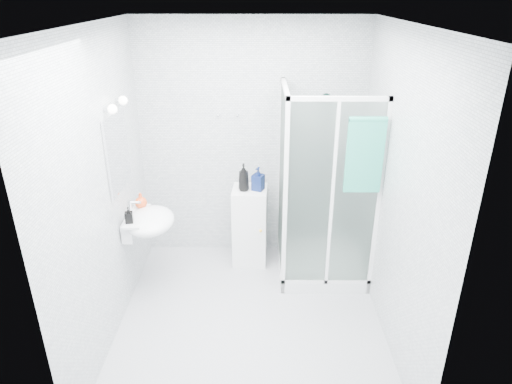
{
  "coord_description": "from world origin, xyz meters",
  "views": [
    {
      "loc": [
        0.07,
        -3.39,
        2.83
      ],
      "look_at": [
        0.05,
        0.35,
        1.15
      ],
      "focal_mm": 32.0,
      "sensor_mm": 36.0,
      "label": 1
    }
  ],
  "objects_px": {
    "wall_basin": "(148,221)",
    "hand_towel": "(365,154)",
    "soap_dispenser_orange": "(141,200)",
    "storage_cabinet": "(250,226)",
    "shampoo_bottle_a": "(244,177)",
    "shampoo_bottle_b": "(258,179)",
    "soap_dispenser_black": "(129,215)",
    "shower_enclosure": "(315,237)"
  },
  "relations": [
    {
      "from": "wall_basin",
      "to": "hand_towel",
      "type": "xyz_separation_m",
      "value": [
        1.98,
        -0.09,
        0.72
      ]
    },
    {
      "from": "wall_basin",
      "to": "soap_dispenser_orange",
      "type": "relative_size",
      "value": 3.68
    },
    {
      "from": "storage_cabinet",
      "to": "shampoo_bottle_a",
      "type": "relative_size",
      "value": 3.01
    },
    {
      "from": "shampoo_bottle_b",
      "to": "soap_dispenser_black",
      "type": "distance_m",
      "value": 1.37
    },
    {
      "from": "hand_towel",
      "to": "shampoo_bottle_b",
      "type": "relative_size",
      "value": 2.75
    },
    {
      "from": "hand_towel",
      "to": "storage_cabinet",
      "type": "bearing_deg",
      "value": 147.28
    },
    {
      "from": "shower_enclosure",
      "to": "storage_cabinet",
      "type": "xyz_separation_m",
      "value": [
        -0.69,
        0.25,
        -0.01
      ]
    },
    {
      "from": "shampoo_bottle_a",
      "to": "soap_dispenser_black",
      "type": "bearing_deg",
      "value": -146.09
    },
    {
      "from": "storage_cabinet",
      "to": "wall_basin",
      "type": "bearing_deg",
      "value": -146.3
    },
    {
      "from": "soap_dispenser_orange",
      "to": "shampoo_bottle_a",
      "type": "bearing_deg",
      "value": 20.69
    },
    {
      "from": "storage_cabinet",
      "to": "soap_dispenser_black",
      "type": "height_order",
      "value": "soap_dispenser_black"
    },
    {
      "from": "shampoo_bottle_a",
      "to": "soap_dispenser_orange",
      "type": "relative_size",
      "value": 1.93
    },
    {
      "from": "storage_cabinet",
      "to": "hand_towel",
      "type": "xyz_separation_m",
      "value": [
        1.02,
        -0.65,
        1.07
      ]
    },
    {
      "from": "shampoo_bottle_b",
      "to": "soap_dispenser_black",
      "type": "xyz_separation_m",
      "value": [
        -1.18,
        -0.7,
        -0.07
      ]
    },
    {
      "from": "shampoo_bottle_a",
      "to": "shampoo_bottle_b",
      "type": "relative_size",
      "value": 1.17
    },
    {
      "from": "wall_basin",
      "to": "shampoo_bottle_a",
      "type": "relative_size",
      "value": 1.91
    },
    {
      "from": "shower_enclosure",
      "to": "shampoo_bottle_a",
      "type": "xyz_separation_m",
      "value": [
        -0.75,
        0.22,
        0.58
      ]
    },
    {
      "from": "shampoo_bottle_a",
      "to": "shampoo_bottle_b",
      "type": "bearing_deg",
      "value": 5.2
    },
    {
      "from": "wall_basin",
      "to": "shampoo_bottle_b",
      "type": "bearing_deg",
      "value": 27.73
    },
    {
      "from": "hand_towel",
      "to": "soap_dispenser_orange",
      "type": "height_order",
      "value": "hand_towel"
    },
    {
      "from": "shampoo_bottle_b",
      "to": "soap_dispenser_orange",
      "type": "bearing_deg",
      "value": -161.22
    },
    {
      "from": "storage_cabinet",
      "to": "soap_dispenser_orange",
      "type": "relative_size",
      "value": 5.8
    },
    {
      "from": "shampoo_bottle_a",
      "to": "soap_dispenser_black",
      "type": "height_order",
      "value": "shampoo_bottle_a"
    },
    {
      "from": "shower_enclosure",
      "to": "soap_dispenser_black",
      "type": "xyz_separation_m",
      "value": [
        -1.78,
        -0.47,
        0.49
      ]
    },
    {
      "from": "shower_enclosure",
      "to": "soap_dispenser_black",
      "type": "height_order",
      "value": "shower_enclosure"
    },
    {
      "from": "hand_towel",
      "to": "soap_dispenser_black",
      "type": "xyz_separation_m",
      "value": [
        -2.11,
        -0.07,
        -0.57
      ]
    },
    {
      "from": "wall_basin",
      "to": "hand_towel",
      "type": "distance_m",
      "value": 2.11
    },
    {
      "from": "shampoo_bottle_b",
      "to": "soap_dispenser_orange",
      "type": "height_order",
      "value": "shampoo_bottle_b"
    },
    {
      "from": "storage_cabinet",
      "to": "shampoo_bottle_a",
      "type": "bearing_deg",
      "value": -151.09
    },
    {
      "from": "storage_cabinet",
      "to": "shampoo_bottle_a",
      "type": "distance_m",
      "value": 0.59
    },
    {
      "from": "shampoo_bottle_a",
      "to": "shampoo_bottle_b",
      "type": "distance_m",
      "value": 0.15
    },
    {
      "from": "soap_dispenser_orange",
      "to": "shower_enclosure",
      "type": "bearing_deg",
      "value": 4.95
    },
    {
      "from": "shampoo_bottle_b",
      "to": "wall_basin",
      "type": "bearing_deg",
      "value": -152.27
    },
    {
      "from": "storage_cabinet",
      "to": "shower_enclosure",
      "type": "bearing_deg",
      "value": -17.04
    },
    {
      "from": "shower_enclosure",
      "to": "wall_basin",
      "type": "relative_size",
      "value": 3.57
    },
    {
      "from": "soap_dispenser_orange",
      "to": "soap_dispenser_black",
      "type": "distance_m",
      "value": 0.32
    },
    {
      "from": "shampoo_bottle_b",
      "to": "storage_cabinet",
      "type": "bearing_deg",
      "value": 169.92
    },
    {
      "from": "wall_basin",
      "to": "shampoo_bottle_b",
      "type": "relative_size",
      "value": 2.23
    },
    {
      "from": "hand_towel",
      "to": "soap_dispenser_black",
      "type": "relative_size",
      "value": 4.52
    },
    {
      "from": "hand_towel",
      "to": "soap_dispenser_black",
      "type": "distance_m",
      "value": 2.19
    },
    {
      "from": "shower_enclosure",
      "to": "shampoo_bottle_b",
      "type": "bearing_deg",
      "value": 158.42
    },
    {
      "from": "shower_enclosure",
      "to": "hand_towel",
      "type": "distance_m",
      "value": 1.18
    }
  ]
}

